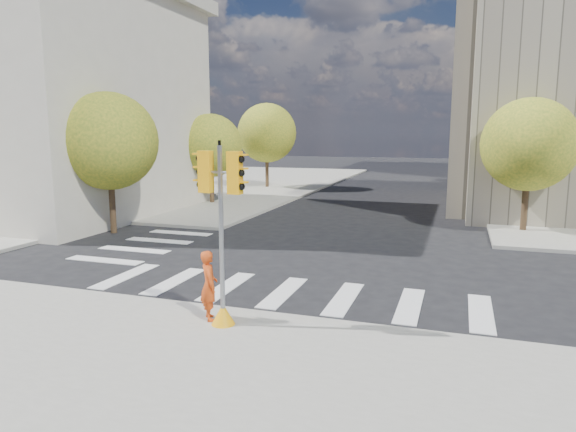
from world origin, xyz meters
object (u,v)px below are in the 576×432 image
at_px(photographer, 209,285).
at_px(planter_wall, 27,222).
at_px(lamp_far, 508,133).
at_px(traffic_signal, 222,249).
at_px(lamp_near, 531,133).

bearing_deg(photographer, planter_wall, 21.41).
xyz_separation_m(lamp_far, traffic_signal, (-8.50, -33.16, -2.62)).
distance_m(lamp_far, photographer, 34.34).
xyz_separation_m(traffic_signal, planter_wall, (-14.37, 8.43, -1.56)).
relative_size(lamp_near, planter_wall, 1.35).
height_order(photographer, planter_wall, photographer).
distance_m(lamp_far, planter_wall, 33.94).
distance_m(lamp_near, traffic_signal, 21.13).
height_order(lamp_far, photographer, lamp_far).
height_order(traffic_signal, photographer, traffic_signal).
bearing_deg(lamp_far, traffic_signal, -104.38).
height_order(lamp_near, photographer, lamp_near).
relative_size(lamp_far, traffic_signal, 1.89).
distance_m(traffic_signal, photographer, 1.08).
xyz_separation_m(lamp_near, photographer, (-8.96, -18.96, -3.58)).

